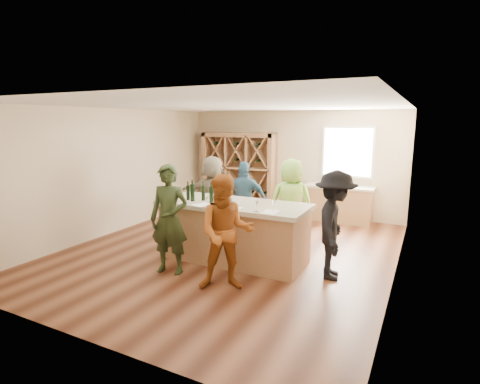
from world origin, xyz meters
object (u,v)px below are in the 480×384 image
at_px(person_near_left, 169,219).
at_px(person_far_left, 213,195).
at_px(sink, 332,181).
at_px(wine_bottle_c, 203,193).
at_px(person_near_right, 226,233).
at_px(person_server, 335,225).
at_px(wine_bottle_b, 192,193).
at_px(person_far_mid, 245,201).
at_px(tasting_counter_base, 233,234).
at_px(wine_bottle_e, 217,195).
at_px(wine_bottle_d, 211,195).
at_px(wine_bottle_a, 188,193).
at_px(person_far_right, 291,203).
at_px(wine_rack, 239,171).

relative_size(person_near_left, person_far_left, 1.04).
height_order(sink, wine_bottle_c, wine_bottle_c).
bearing_deg(person_far_left, person_near_right, 114.51).
bearing_deg(person_server, wine_bottle_b, 85.44).
distance_m(person_near_left, person_server, 2.69).
relative_size(person_server, person_far_mid, 1.05).
distance_m(tasting_counter_base, wine_bottle_e, 0.78).
bearing_deg(person_far_left, wine_bottle_c, 104.32).
xyz_separation_m(wine_bottle_c, person_near_left, (-0.11, -0.89, -0.30)).
distance_m(wine_bottle_b, person_far_left, 1.67).
height_order(wine_bottle_b, wine_bottle_d, wine_bottle_b).
bearing_deg(wine_bottle_c, wine_bottle_b, -136.93).
relative_size(person_near_right, person_far_left, 0.99).
bearing_deg(wine_bottle_c, person_near_right, -44.10).
distance_m(sink, person_far_left, 3.15).
xyz_separation_m(wine_bottle_a, wine_bottle_d, (0.51, -0.01, 0.01)).
bearing_deg(wine_bottle_e, wine_bottle_a, 179.27).
bearing_deg(wine_bottle_e, person_near_right, -52.69).
bearing_deg(person_near_right, wine_bottle_d, 104.39).
xyz_separation_m(wine_bottle_b, person_near_right, (1.18, -0.86, -0.36)).
distance_m(person_near_left, person_far_right, 2.56).
bearing_deg(wine_bottle_b, person_near_right, -36.24).
relative_size(person_near_right, person_far_mid, 1.04).
bearing_deg(person_far_left, wine_bottle_b, 97.64).
relative_size(wine_bottle_d, person_server, 0.16).
bearing_deg(wine_rack, tasting_counter_base, -64.24).
distance_m(person_near_left, person_far_left, 2.37).
distance_m(sink, wine_bottle_a, 4.20).
distance_m(wine_bottle_c, person_server, 2.41).
xyz_separation_m(wine_bottle_b, person_server, (2.53, 0.26, -0.35)).
bearing_deg(wine_bottle_c, wine_bottle_a, -163.27).
xyz_separation_m(wine_bottle_c, person_server, (2.39, 0.12, -0.34)).
xyz_separation_m(wine_bottle_e, person_far_left, (-0.99, 1.51, -0.34)).
bearing_deg(wine_bottle_d, person_server, 5.88).
distance_m(wine_bottle_a, wine_bottle_d, 0.51).
height_order(sink, person_far_right, person_far_right).
xyz_separation_m(person_near_right, person_far_mid, (-0.83, 2.31, -0.04)).
distance_m(wine_rack, tasting_counter_base, 4.15).
height_order(person_near_right, person_far_left, person_far_left).
distance_m(sink, person_far_mid, 2.74).
bearing_deg(wine_bottle_e, wine_bottle_d, -176.92).
bearing_deg(wine_rack, wine_bottle_b, -74.85).
xyz_separation_m(sink, person_server, (0.90, -3.59, -0.13)).
distance_m(tasting_counter_base, wine_bottle_a, 1.13).
height_order(tasting_counter_base, wine_bottle_c, wine_bottle_c).
height_order(wine_bottle_c, wine_bottle_d, wine_bottle_d).
distance_m(person_far_right, person_far_left, 1.91).
bearing_deg(tasting_counter_base, sink, 75.85).
distance_m(wine_bottle_e, person_far_left, 1.83).
height_order(wine_rack, sink, wine_rack).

